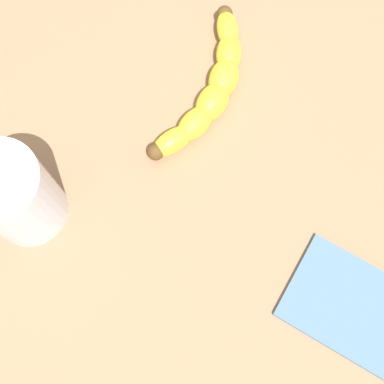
# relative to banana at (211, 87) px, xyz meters

# --- Properties ---
(wooden_tabletop) EXTENTS (1.20, 1.20, 0.03)m
(wooden_tabletop) POSITION_rel_banana_xyz_m (0.01, 0.09, -0.03)
(wooden_tabletop) COLOR #936B4D
(wooden_tabletop) RESTS_ON ground
(banana) EXTENTS (0.10, 0.22, 0.04)m
(banana) POSITION_rel_banana_xyz_m (0.00, 0.00, 0.00)
(banana) COLOR yellow
(banana) RESTS_ON wooden_tabletop
(smoothie_glass) EXTENTS (0.09, 0.09, 0.11)m
(smoothie_glass) POSITION_rel_banana_xyz_m (0.19, 0.18, 0.04)
(smoothie_glass) COLOR silver
(smoothie_glass) RESTS_ON wooden_tabletop
(folded_napkin) EXTENTS (0.17, 0.15, 0.01)m
(folded_napkin) POSITION_rel_banana_xyz_m (-0.19, 0.24, -0.01)
(folded_napkin) COLOR slate
(folded_napkin) RESTS_ON wooden_tabletop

